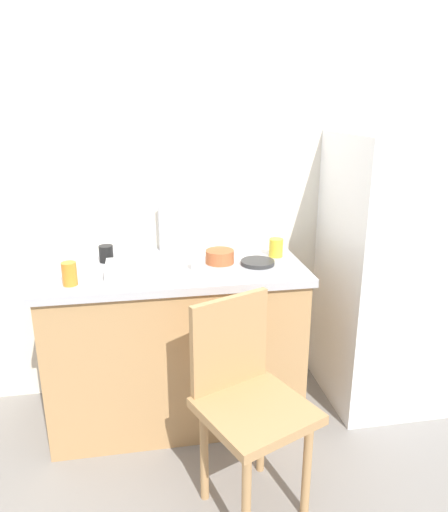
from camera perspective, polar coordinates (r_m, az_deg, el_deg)
ground_plane at (r=2.32m, az=-1.34°, el=-26.91°), size 8.00×8.00×0.00m
back_wall at (r=2.65m, az=-4.84°, el=10.56°), size 4.80×0.10×2.59m
cabinet_base at (r=2.59m, az=-5.75°, el=-10.45°), size 1.25×0.60×0.81m
countertop at (r=2.41m, az=-6.06°, el=-1.53°), size 1.29×0.64×0.04m
faucet at (r=2.61m, az=-7.52°, el=3.25°), size 0.02×0.02×0.25m
refrigerator at (r=2.76m, az=19.03°, el=-1.87°), size 0.63×0.62×1.48m
chair at (r=2.01m, az=2.71°, el=-16.39°), size 0.53×0.53×0.89m
dish_tray at (r=2.32m, az=-10.46°, el=-1.40°), size 0.28×0.20×0.05m
terracotta_bowl at (r=2.42m, az=-0.50°, el=-0.06°), size 0.14×0.14×0.07m
hotplate at (r=2.41m, az=4.01°, el=-0.77°), size 0.17×0.17×0.02m
cup_white at (r=2.31m, az=-3.11°, el=-0.85°), size 0.07×0.07×0.07m
cup_orange at (r=2.23m, az=-17.89°, el=-2.02°), size 0.07×0.07×0.11m
cup_black at (r=2.51m, az=-13.83°, el=0.27°), size 0.07×0.07×0.08m
cup_yellow at (r=2.53m, az=6.19°, el=1.00°), size 0.07×0.07×0.10m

